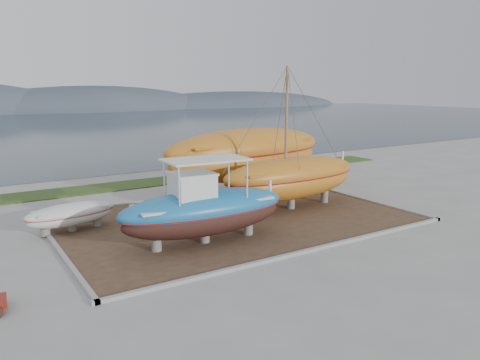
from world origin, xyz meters
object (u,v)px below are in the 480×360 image
white_dinghy (71,218)px  orange_bare_hull (247,161)px  blue_caique (204,201)px  orange_sailboat (292,139)px

white_dinghy → orange_bare_hull: (12.23, 2.83, 1.41)m
blue_caique → orange_sailboat: size_ratio=0.87×
orange_sailboat → orange_bare_hull: bearing=84.4°
blue_caique → orange_bare_hull: 10.89m
blue_caique → orange_bare_hull: bearing=49.1°
blue_caique → white_dinghy: bearing=135.7°
orange_bare_hull → orange_sailboat: bearing=-99.9°
white_dinghy → blue_caique: bearing=-54.7°
blue_caique → orange_sailboat: 7.85m
white_dinghy → orange_sailboat: size_ratio=0.48×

